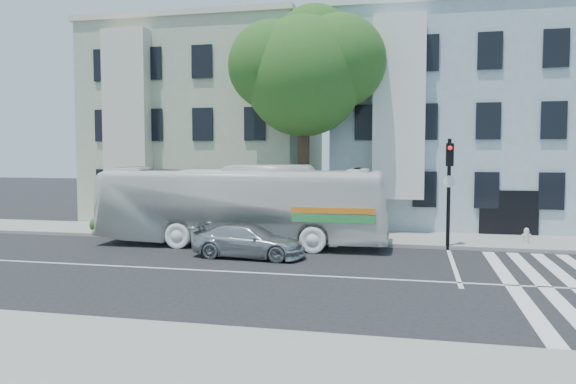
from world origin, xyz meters
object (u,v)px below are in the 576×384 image
(bus, at_px, (242,205))
(traffic_signal, at_px, (449,178))
(sedan, at_px, (249,241))
(fire_hydrant, at_px, (526,235))

(bus, distance_m, traffic_signal, 8.61)
(bus, xyz_separation_m, sedan, (1.08, -2.60, -1.09))
(traffic_signal, bearing_deg, sedan, -157.11)
(bus, relative_size, fire_hydrant, 18.65)
(bus, relative_size, sedan, 2.86)
(sedan, relative_size, traffic_signal, 0.95)
(sedan, xyz_separation_m, traffic_signal, (7.41, 3.34, 2.29))
(traffic_signal, bearing_deg, bus, -176.39)
(sedan, height_order, traffic_signal, traffic_signal)
(bus, height_order, traffic_signal, traffic_signal)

